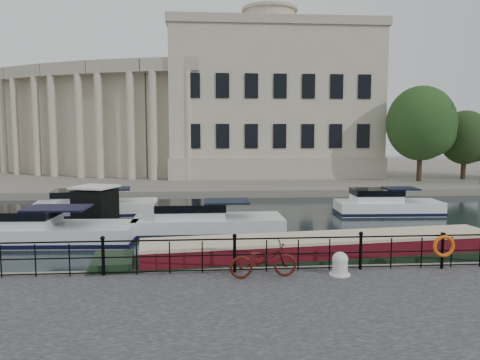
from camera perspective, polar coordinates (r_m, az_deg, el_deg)
The scene contains 11 objects.
ground_plane at distance 17.13m, azimuth -1.17°, elevation -10.74°, with size 160.00×160.00×0.00m, color black.
far_bank at distance 55.59m, azimuth -3.49°, elevation 1.06°, with size 120.00×42.00×0.55m, color #6B665B.
railing at distance 14.64m, azimuth -0.66°, elevation -8.73°, with size 24.14×0.14×1.22m.
civic_building at distance 51.14m, azimuth -4.58°, elevation 8.22°, with size 53.55×31.84×16.85m.
bicycle at distance 14.19m, azimuth 2.86°, elevation -9.70°, with size 0.71×2.04×1.07m, color #41120B.
mooring_bollard at distance 14.75m, azimuth 12.10°, elevation -10.01°, with size 0.64×0.64×0.72m.
life_ring_post at distance 16.27m, azimuth 23.58°, elevation -7.46°, with size 0.71×0.19×1.16m.
narrowboat at distance 17.23m, azimuth 10.07°, elevation -9.47°, with size 16.19×3.98×1.59m.
harbour_hut at distance 25.68m, azimuth -17.22°, elevation -3.24°, with size 3.28×3.01×2.17m.
cabin_cruisers at distance 24.61m, azimuth -9.24°, elevation -4.82°, with size 26.21×10.25×1.99m.
trees at distance 47.41m, azimuth 26.35°, elevation 5.56°, with size 16.17×6.97×8.45m.
Camera 1 is at (-0.94, -16.39, 4.88)m, focal length 35.00 mm.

